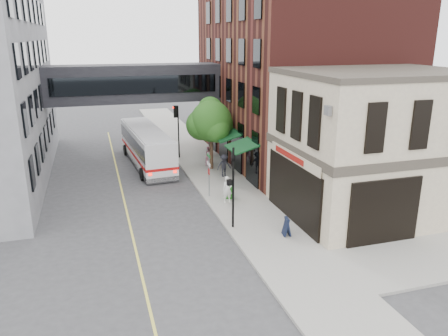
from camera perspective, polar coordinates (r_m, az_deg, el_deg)
ground at (r=22.52m, az=1.79°, el=-10.16°), size 120.00×120.00×0.00m
sidewalk_main at (r=35.54m, az=-2.38°, el=0.25°), size 4.00×60.00×0.15m
corner_building at (r=26.76m, az=18.98°, el=2.94°), size 10.19×8.12×8.45m
brick_building at (r=37.90m, az=9.10°, el=11.75°), size 13.76×18.00×14.00m
skyway_bridge at (r=37.33m, az=-11.68°, el=10.79°), size 14.00×3.18×3.00m
traffic_signal_near at (r=23.24m, az=1.14°, el=-1.31°), size 0.44×0.22×4.60m
traffic_signal_far at (r=37.25m, az=-6.22°, el=6.11°), size 0.53×0.28×4.50m
street_sign_pole at (r=28.13m, az=-1.98°, el=-0.30°), size 0.08×0.75×3.00m
street_tree at (r=33.95m, az=-1.80°, el=6.13°), size 3.80×3.20×5.60m
lane_marking at (r=30.77m, az=-13.18°, el=-3.01°), size 0.12×40.00×0.01m
bus at (r=36.39m, az=-10.08°, el=2.97°), size 3.30×11.12×2.95m
pedestrian_a at (r=27.40m, az=0.45°, el=-2.82°), size 0.63×0.42×1.70m
pedestrian_b at (r=35.37m, az=-1.95°, el=1.61°), size 0.96×0.91×1.56m
pedestrian_c at (r=32.42m, az=0.01°, el=0.34°), size 1.15×0.72×1.71m
newspaper_box at (r=28.18m, az=0.80°, el=-3.01°), size 0.62×0.59×1.00m
sandwich_board at (r=23.34m, az=8.19°, el=-7.58°), size 0.43×0.60×0.98m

